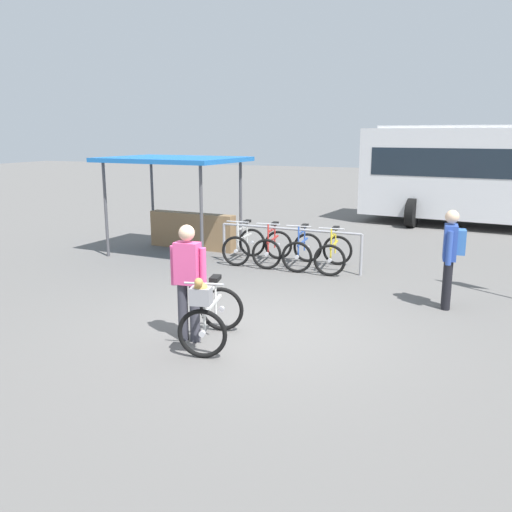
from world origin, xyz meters
TOP-DOWN VIEW (x-y plane):
  - ground_plane at (0.00, 0.00)m, footprint 80.00×80.00m
  - bike_rack_rail at (-0.72, 3.76)m, footprint 3.20×0.24m
  - racked_bike_white at (-1.86, 4.00)m, footprint 0.69×1.13m
  - racked_bike_red at (-1.16, 3.96)m, footprint 0.75×1.15m
  - racked_bike_blue at (-0.46, 3.92)m, footprint 0.73×1.13m
  - racked_bike_yellow at (0.24, 3.88)m, footprint 0.74×1.12m
  - featured_bicycle at (-0.32, -0.90)m, footprint 0.85×1.25m
  - person_with_featured_bike at (-0.69, -0.79)m, footprint 0.53×0.22m
  - pedestrian_with_backpack at (2.60, 2.05)m, footprint 0.35×0.53m
  - market_stall at (-3.65, 4.41)m, footprint 3.27×2.54m

SIDE VIEW (x-z plane):
  - ground_plane at x=0.00m, z-range 0.00..0.00m
  - racked_bike_blue at x=-0.46m, z-range -0.12..0.85m
  - racked_bike_yellow at x=0.24m, z-range -0.12..0.85m
  - racked_bike_red at x=-1.16m, z-range -0.12..0.86m
  - racked_bike_white at x=-1.86m, z-range -0.12..0.86m
  - featured_bicycle at x=-0.32m, z-range -0.06..1.03m
  - bike_rack_rail at x=-0.72m, z-range 0.23..1.10m
  - person_with_featured_bike at x=-0.69m, z-range 0.09..1.73m
  - pedestrian_with_backpack at x=2.60m, z-range 0.12..1.76m
  - market_stall at x=-3.65m, z-range 0.24..2.54m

